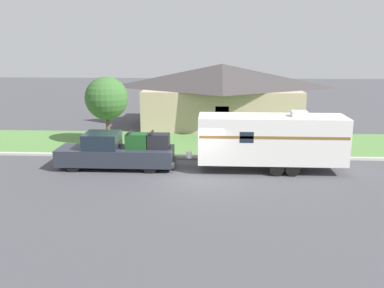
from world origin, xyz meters
The scene contains 8 objects.
ground_plane centered at (0.00, 0.00, 0.00)m, with size 120.00×120.00×0.00m, color #47474C.
curb_strip centered at (0.00, 3.75, 0.07)m, with size 80.00×0.30×0.14m.
lawn_strip centered at (0.00, 7.40, 0.01)m, with size 80.00×7.00×0.03m.
house_across_street centered at (1.35, 14.11, 2.59)m, with size 13.17×8.07×4.99m.
pickup_truck centered at (-4.49, 1.36, 0.90)m, with size 6.36×1.97×2.05m.
travel_trailer centered at (3.83, 1.36, 1.73)m, with size 8.83×2.23×3.24m.
mailbox centered at (-3.57, 4.87, 0.97)m, with size 0.48×0.20×1.26m.
tree_in_yard centered at (-6.34, 6.95, 3.09)m, with size 2.84×2.84×4.52m.
Camera 1 is at (0.82, -20.84, 6.75)m, focal length 40.00 mm.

